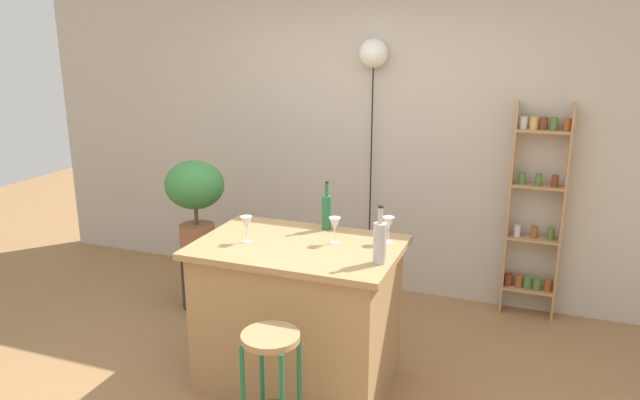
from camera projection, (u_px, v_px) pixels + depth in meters
back_wall at (373, 128)px, 5.02m from camera, size 6.40×0.10×2.80m
kitchen_counter at (299, 313)px, 3.78m from camera, size 1.24×0.83×0.93m
bar_stool at (271, 366)px, 3.12m from camera, size 0.31×0.31×0.68m
spice_shelf at (535, 213)px, 4.59m from camera, size 0.41×0.14×1.68m
plant_stool at (200, 280)px, 4.89m from camera, size 0.29×0.29×0.46m
potted_plant at (195, 196)px, 4.70m from camera, size 0.47×0.43×0.75m
bottle_spirits_clear at (380, 242)px, 3.32m from camera, size 0.07×0.07×0.33m
bottle_sauce_amber at (327, 211)px, 3.90m from camera, size 0.06×0.06×0.32m
wine_glass_left at (247, 224)px, 3.67m from camera, size 0.07×0.07×0.16m
wine_glass_center at (388, 224)px, 3.65m from camera, size 0.07×0.07×0.16m
wine_glass_right at (335, 225)px, 3.64m from camera, size 0.07×0.07×0.16m
pendant_globe_light at (373, 56)px, 4.76m from camera, size 0.23×0.23×2.13m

